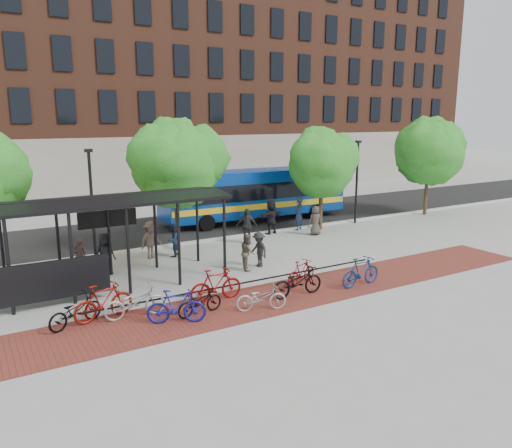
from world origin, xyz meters
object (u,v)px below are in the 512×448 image
pedestrian_2 (173,240)px  pedestrian_5 (271,217)px  bike_3 (176,307)px  pedestrian_1 (79,256)px  bike_11 (361,272)px  bike_8 (297,282)px  bus (255,192)px  bike_9 (301,272)px  bus_shelter (86,213)px  pedestrian_3 (151,240)px  tree_d (430,148)px  lamp_post_right (357,179)px  pedestrian_0 (105,254)px  tree_c (323,161)px  lamp_post_left (92,201)px  bike_0 (75,311)px  tree_b (177,160)px  bike_1 (103,302)px  pedestrian_6 (315,220)px  pedestrian_7 (299,214)px  pedestrian_4 (247,226)px  bike_6 (261,298)px  bike_5 (216,285)px  bike_2 (135,302)px  pedestrian_9 (259,249)px  pedestrian_8 (248,252)px  bike_4 (200,302)px

pedestrian_2 → pedestrian_5: pedestrian_5 is taller
bike_3 → pedestrian_1: size_ratio=1.24×
bike_11 → bike_8: bearing=80.3°
bus → bike_9: bearing=-109.5°
bus_shelter → pedestrian_3: 4.91m
tree_d → pedestrian_5: tree_d is taller
lamp_post_right → bike_8: lamp_post_right is taller
lamp_post_right → bus: 6.41m
bike_9 → pedestrian_0: size_ratio=0.93×
tree_c → lamp_post_left: tree_c is taller
bike_0 → pedestrian_2: pedestrian_2 is taller
tree_b → tree_c: bearing=-0.0°
bike_1 → pedestrian_0: bearing=-26.7°
pedestrian_2 → pedestrian_5: (6.56, 1.64, 0.17)m
bike_0 → bike_9: bike_0 is taller
tree_b → tree_d: tree_d is taller
pedestrian_6 → pedestrian_7: 1.53m
pedestrian_1 → pedestrian_5: 11.15m
pedestrian_4 → bike_6: bearing=-87.1°
tree_b → bike_0: tree_b is taller
bike_5 → pedestrian_3: size_ratio=1.13×
bike_9 → bike_11: bike_11 is taller
pedestrian_0 → pedestrian_7: 12.25m
bike_11 → pedestrian_3: 9.83m
lamp_post_right → pedestrian_7: bearing=177.3°
bike_2 → pedestrian_9: size_ratio=1.30×
tree_d → pedestrian_8: (-16.80, -4.85, -3.68)m
bike_3 → bike_8: bearing=-65.5°
bus_shelter → tree_d: size_ratio=1.62×
bus_shelter → pedestrian_6: size_ratio=6.36×
bike_11 → pedestrian_6: pedestrian_6 is taller
bike_8 → pedestrian_8: 3.80m
tree_b → pedestrian_9: (1.86, -4.70, -3.67)m
bus → bike_2: size_ratio=5.95×
bike_3 → pedestrian_0: size_ratio=1.06×
bike_4 → pedestrian_9: (4.55, 3.71, 0.34)m
lamp_post_left → pedestrian_1: lamp_post_left is taller
pedestrian_7 → pedestrian_3: bearing=-20.2°
bike_8 → pedestrian_6: (6.60, 7.57, 0.27)m
tree_c → bike_4: (-11.69, -8.41, -3.61)m
pedestrian_1 → bike_4: bearing=109.0°
tree_d → pedestrian_6: (-10.26, -1.07, -3.64)m
pedestrian_4 → pedestrian_6: 4.27m
bike_6 → bike_11: bearing=-69.1°
tree_c → lamp_post_right: (2.91, 0.25, -1.31)m
pedestrian_7 → bus_shelter: bearing=-10.6°
bike_3 → pedestrian_9: bearing=-30.2°
pedestrian_7 → bike_1: bearing=1.0°
tree_d → pedestrian_3: 20.16m
tree_d → pedestrian_4: tree_d is taller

